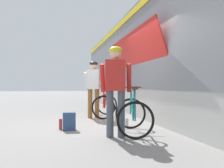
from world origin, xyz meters
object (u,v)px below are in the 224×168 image
at_px(backpack_on_platform, 69,121).
at_px(water_bottle_near_the_bikes, 127,123).
at_px(train_car, 171,59).
at_px(cyclist_far_in_white, 94,84).
at_px(bicycle_far_red, 105,104).
at_px(cyclist_near_in_red, 116,83).
at_px(bicycle_near_teal, 133,114).
at_px(water_bottle_by_the_backpack, 61,124).

distance_m(backpack_on_platform, water_bottle_near_the_bikes, 1.36).
distance_m(train_car, cyclist_far_in_white, 2.98).
height_order(cyclist_far_in_white, bicycle_far_red, cyclist_far_in_white).
bearing_deg(water_bottle_near_the_bikes, cyclist_near_in_red, -120.29).
height_order(train_car, cyclist_near_in_red, train_car).
height_order(train_car, water_bottle_near_the_bikes, train_car).
bearing_deg(bicycle_near_teal, train_car, 48.04).
height_order(cyclist_far_in_white, bicycle_near_teal, cyclist_far_in_white).
height_order(bicycle_near_teal, backpack_on_platform, bicycle_near_teal).
relative_size(water_bottle_near_the_bikes, water_bottle_by_the_backpack, 0.94).
bearing_deg(bicycle_near_teal, cyclist_near_in_red, -153.50).
height_order(backpack_on_platform, water_bottle_near_the_bikes, backpack_on_platform).
xyz_separation_m(cyclist_far_in_white, backpack_on_platform, (-0.84, -1.73, -0.85)).
relative_size(cyclist_near_in_red, water_bottle_by_the_backpack, 7.43).
distance_m(bicycle_far_red, water_bottle_by_the_backpack, 2.22).
bearing_deg(water_bottle_near_the_bikes, water_bottle_by_the_backpack, 173.58).
xyz_separation_m(train_car, backpack_on_platform, (-3.66, -1.99, -1.77)).
bearing_deg(backpack_on_platform, cyclist_far_in_white, 68.86).
bearing_deg(bicycle_far_red, backpack_on_platform, -123.66).
height_order(train_car, water_bottle_by_the_backpack, train_car).
bearing_deg(bicycle_far_red, train_car, 3.14).
bearing_deg(water_bottle_by_the_backpack, cyclist_far_in_white, 56.59).
height_order(bicycle_near_teal, bicycle_far_red, same).
bearing_deg(cyclist_near_in_red, bicycle_near_teal, 26.50).
bearing_deg(cyclist_far_in_white, backpack_on_platform, -115.90).
relative_size(backpack_on_platform, water_bottle_by_the_backpack, 1.69).
bearing_deg(water_bottle_by_the_backpack, cyclist_near_in_red, -46.23).
bearing_deg(train_car, cyclist_far_in_white, -174.72).
height_order(cyclist_near_in_red, backpack_on_platform, cyclist_near_in_red).
relative_size(train_car, cyclist_far_in_white, 9.97).
distance_m(cyclist_near_in_red, water_bottle_by_the_backpack, 1.75).
bearing_deg(backpack_on_platform, bicycle_far_red, 61.11).
height_order(cyclist_near_in_red, water_bottle_by_the_backpack, cyclist_near_in_red).
relative_size(cyclist_far_in_white, bicycle_far_red, 1.42).
height_order(water_bottle_near_the_bikes, water_bottle_by_the_backpack, water_bottle_by_the_backpack).
bearing_deg(train_car, water_bottle_by_the_backpack, -154.74).
height_order(bicycle_far_red, backpack_on_platform, bicycle_far_red).
bearing_deg(cyclist_far_in_white, water_bottle_near_the_bikes, -73.40).
xyz_separation_m(cyclist_far_in_white, bicycle_far_red, (0.40, 0.13, -0.65)).
xyz_separation_m(cyclist_near_in_red, water_bottle_near_the_bikes, (0.52, 0.89, -0.94)).
height_order(cyclist_near_in_red, water_bottle_near_the_bikes, cyclist_near_in_red).
relative_size(cyclist_far_in_white, backpack_on_platform, 4.40).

